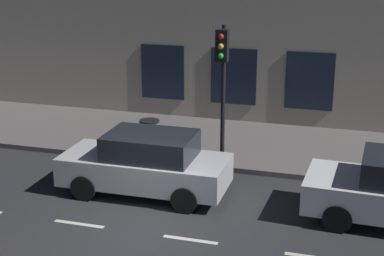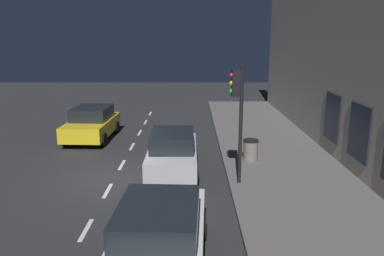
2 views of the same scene
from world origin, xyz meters
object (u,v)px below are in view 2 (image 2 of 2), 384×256
Objects in this scene: parked_car_0 at (173,152)px; trash_bin at (251,150)px; parked_car_1 at (92,123)px; traffic_light at (238,101)px; parked_car_2 at (160,237)px.

trash_bin is (3.03, 1.05, -0.23)m from parked_car_0.
parked_car_0 is 1.01× the size of parked_car_1.
parked_car_1 is (-6.36, 6.18, -2.10)m from traffic_light.
trash_bin is at bearing 70.48° from traffic_light.
parked_car_2 is at bearing -112.73° from trash_bin.
parked_car_2 is at bearing -114.32° from traffic_light.
parked_car_0 and parked_car_1 have the same top height.
parked_car_1 reaches higher than trash_bin.
parked_car_2 is (4.22, -10.92, 0.00)m from parked_car_1.
traffic_light reaches higher than parked_car_2.
traffic_light is at bearing 138.14° from parked_car_1.
parked_car_0 reaches higher than trash_bin.
traffic_light is 5.60m from parked_car_2.
traffic_light reaches higher than trash_bin.
parked_car_2 is 5.33× the size of trash_bin.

